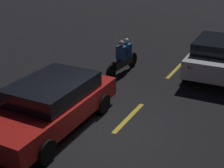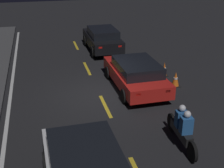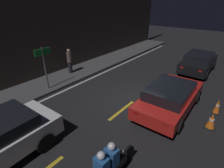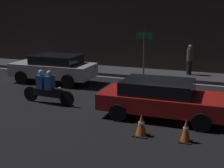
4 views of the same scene
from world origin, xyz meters
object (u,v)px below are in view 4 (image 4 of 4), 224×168
object	(u,v)px
motorcycle	(47,88)
traffic_cone_mid	(186,130)
pedestrian	(190,60)
shop_sign	(144,45)
taxi_red	(162,98)
traffic_cone_near	(141,125)
sedan_white	(54,68)

from	to	relation	value
motorcycle	traffic_cone_mid	distance (m)	6.09
pedestrian	shop_sign	bearing A→B (deg)	-159.72
taxi_red	traffic_cone_mid	bearing A→B (deg)	-60.20
traffic_cone_near	shop_sign	size ratio (longest dim) A/B	0.29
motorcycle	traffic_cone_mid	world-z (taller)	motorcycle
traffic_cone_mid	shop_sign	world-z (taller)	shop_sign
traffic_cone_mid	traffic_cone_near	bearing A→B (deg)	-179.62
sedan_white	taxi_red	world-z (taller)	sedan_white
taxi_red	sedan_white	bearing A→B (deg)	151.78
sedan_white	motorcycle	distance (m)	3.76
sedan_white	traffic_cone_near	size ratio (longest dim) A/B	6.31
traffic_cone_mid	shop_sign	xyz separation A→B (m)	(-3.50, 8.13, 1.49)
traffic_cone_near	traffic_cone_mid	world-z (taller)	traffic_cone_mid
taxi_red	shop_sign	bearing A→B (deg)	109.99
shop_sign	motorcycle	bearing A→B (deg)	-110.03
traffic_cone_mid	shop_sign	size ratio (longest dim) A/B	0.30
traffic_cone_mid	shop_sign	distance (m)	8.98
traffic_cone_near	pedestrian	distance (m)	9.05
motorcycle	taxi_red	bearing A→B (deg)	3.98
motorcycle	shop_sign	world-z (taller)	shop_sign
sedan_white	taxi_red	distance (m)	7.19
pedestrian	motorcycle	bearing A→B (deg)	-123.13
sedan_white	pedestrian	distance (m)	7.47
motorcycle	pedestrian	size ratio (longest dim) A/B	1.42
traffic_cone_mid	pedestrian	xyz separation A→B (m)	(-1.10, 9.02, 0.66)
motorcycle	traffic_cone_near	bearing A→B (deg)	-18.80
traffic_cone_near	pedestrian	world-z (taller)	pedestrian
motorcycle	shop_sign	distance (m)	6.84
shop_sign	pedestrian	bearing A→B (deg)	20.28
traffic_cone_near	motorcycle	bearing A→B (deg)	157.96
taxi_red	motorcycle	size ratio (longest dim) A/B	1.87
motorcycle	pedestrian	bearing A→B (deg)	60.11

